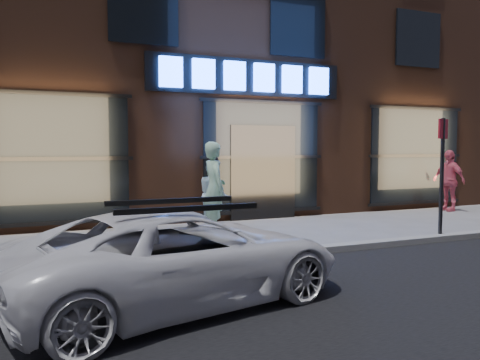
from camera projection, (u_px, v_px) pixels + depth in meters
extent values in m
plane|color=slate|center=(355.00, 249.00, 8.46)|extent=(90.00, 90.00, 0.00)
cube|color=gray|center=(355.00, 246.00, 8.45)|extent=(60.00, 0.25, 0.12)
cube|color=#54301E|center=(211.00, 52.00, 15.49)|extent=(30.00, 8.00, 10.00)
cube|color=black|center=(248.00, 77.00, 11.70)|extent=(5.20, 0.06, 0.90)
cube|color=black|center=(263.00, 173.00, 11.99)|extent=(1.80, 0.10, 2.40)
cube|color=#FFBF72|center=(53.00, 159.00, 10.13)|extent=(3.00, 0.04, 2.60)
cube|color=black|center=(53.00, 159.00, 10.09)|extent=(3.20, 0.06, 2.80)
cube|color=#FFBF72|center=(262.00, 157.00, 12.02)|extent=(3.00, 0.04, 2.60)
cube|color=black|center=(263.00, 157.00, 11.98)|extent=(3.20, 0.06, 2.80)
cube|color=#FFBF72|center=(414.00, 156.00, 13.91)|extent=(3.00, 0.04, 2.60)
cube|color=black|center=(415.00, 156.00, 13.87)|extent=(3.20, 0.06, 2.80)
cube|color=black|center=(144.00, 8.00, 10.61)|extent=(1.60, 0.06, 1.60)
cube|color=black|center=(298.00, 26.00, 12.12)|extent=(1.60, 0.06, 1.60)
cube|color=black|center=(418.00, 39.00, 13.64)|extent=(1.60, 0.06, 1.60)
cube|color=#2659FF|center=(171.00, 72.00, 10.88)|extent=(0.55, 0.12, 0.70)
cube|color=#2659FF|center=(204.00, 74.00, 11.18)|extent=(0.55, 0.12, 0.70)
cube|color=#2659FF|center=(235.00, 76.00, 11.48)|extent=(0.55, 0.12, 0.70)
cube|color=#2659FF|center=(264.00, 78.00, 11.79)|extent=(0.55, 0.12, 0.70)
cube|color=#2659FF|center=(292.00, 79.00, 12.09)|extent=(0.55, 0.12, 0.70)
cube|color=#2659FF|center=(319.00, 81.00, 12.39)|extent=(0.55, 0.12, 0.70)
imported|color=#9DCFAE|center=(214.00, 188.00, 9.82)|extent=(0.48, 0.72, 1.96)
imported|color=silver|center=(214.00, 194.00, 10.50)|extent=(0.62, 0.79, 1.59)
imported|color=#EB6076|center=(449.00, 180.00, 13.56)|extent=(0.52, 1.07, 1.77)
imported|color=silver|center=(180.00, 256.00, 5.49)|extent=(4.39, 2.76, 1.13)
cylinder|color=#262628|center=(442.00, 179.00, 9.27)|extent=(0.08, 0.08, 2.42)
cube|color=#B51423|center=(443.00, 129.00, 9.20)|extent=(0.37, 0.17, 0.39)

